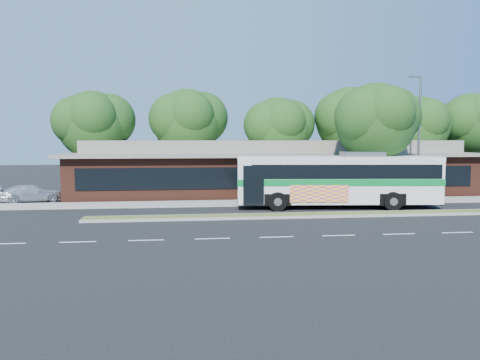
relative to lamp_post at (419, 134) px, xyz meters
The scene contains 15 objects.
ground 12.31m from the lamp_post, 147.90° to the right, with size 120.00×120.00×0.00m, color black.
median_strip 12.00m from the lamp_post, 150.55° to the right, with size 26.00×1.10×0.15m, color #4B5323.
sidewalk 10.73m from the lamp_post, behind, with size 44.00×2.60×0.12m, color gray.
parking_lot 28.28m from the lamp_post, behind, with size 14.00×12.00×0.01m, color black.
plaza_building 12.17m from the lamp_post, 143.84° to the left, with size 33.20×11.20×4.45m.
lamp_post is the anchor object (origin of this frame).
tree_bg_a 25.84m from the lamp_post, 159.27° to the left, with size 6.47×5.80×8.63m.
tree_bg_b 19.10m from the lamp_post, 147.83° to the left, with size 6.69×6.00×9.00m.
tree_bg_c 12.27m from the lamp_post, 131.77° to the left, with size 6.24×5.60×8.26m.
tree_bg_d 10.32m from the lamp_post, 96.28° to the left, with size 6.91×6.20×9.37m.
tree_bg_e 10.38m from the lamp_post, 62.02° to the left, with size 6.47×5.80×8.50m.
tree_bg_f 14.91m from the lamp_post, 43.02° to the left, with size 6.69×6.00×8.92m.
transit_bus 7.60m from the lamp_post, 161.77° to the right, with size 13.49×4.18×3.73m.
sedan 28.39m from the lamp_post, behind, with size 1.76×4.32×1.25m, color silver.
sidewalk_tree 3.36m from the lamp_post, 169.83° to the right, with size 6.10×5.47×8.46m.
Camera 1 is at (-7.21, -26.16, 4.57)m, focal length 35.00 mm.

